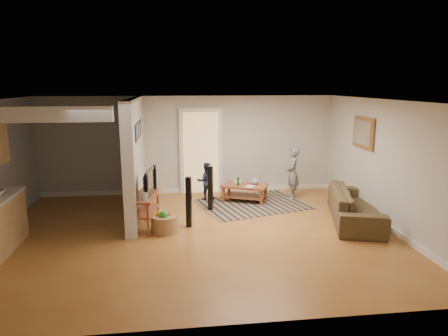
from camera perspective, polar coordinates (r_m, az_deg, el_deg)
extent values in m
plane|color=brown|center=(7.72, -3.97, -9.30)|extent=(7.50, 7.50, 0.00)
cube|color=#B8B6B0|center=(10.31, -5.00, 3.28)|extent=(7.50, 0.04, 2.50)
cube|color=#B8B6B0|center=(8.43, 22.28, 0.48)|extent=(0.04, 6.00, 2.50)
cube|color=white|center=(7.20, -4.26, 9.57)|extent=(7.50, 6.00, 0.04)
cube|color=#B8B6B0|center=(8.82, -12.43, 1.57)|extent=(0.15, 3.10, 2.50)
cube|color=white|center=(7.30, -13.51, -0.60)|extent=(0.22, 0.10, 2.50)
cube|color=white|center=(10.53, -4.88, -3.16)|extent=(7.50, 0.04, 0.12)
cube|color=white|center=(8.71, 21.49, -7.22)|extent=(0.04, 6.00, 0.12)
cube|color=#D8B272|center=(10.30, -3.30, 2.17)|extent=(0.90, 0.06, 2.10)
cube|color=#312516|center=(8.08, -12.43, 4.95)|extent=(0.03, 0.40, 0.34)
cube|color=#312516|center=(8.58, -12.13, 5.35)|extent=(0.03, 0.40, 0.34)
cube|color=#312516|center=(9.07, -11.87, 5.71)|extent=(0.03, 0.40, 0.34)
cube|color=brown|center=(9.21, 19.29, 4.76)|extent=(0.04, 0.90, 0.68)
cube|color=black|center=(9.50, 4.12, -5.16)|extent=(2.79, 2.34, 0.01)
imported|color=#4D4126|center=(8.80, 18.09, -7.20)|extent=(1.49, 2.43, 0.66)
cube|color=brown|center=(9.64, 2.99, -2.54)|extent=(1.21, 0.99, 0.05)
cube|color=silver|center=(9.64, 2.99, -2.52)|extent=(0.75, 0.60, 0.02)
cube|color=brown|center=(9.71, 2.97, -3.99)|extent=(1.09, 0.87, 0.03)
cube|color=brown|center=(9.58, -0.08, -3.81)|extent=(0.08, 0.08, 0.39)
cube|color=brown|center=(9.36, 5.37, -4.24)|extent=(0.08, 0.08, 0.39)
cube|color=brown|center=(10.04, 0.74, -3.08)|extent=(0.08, 0.08, 0.39)
cube|color=brown|center=(9.83, 5.95, -3.48)|extent=(0.08, 0.08, 0.39)
imported|color=navy|center=(9.69, 4.40, -2.34)|extent=(0.23, 0.23, 0.18)
cylinder|color=#124E16|center=(9.52, 2.03, -1.91)|extent=(0.06, 0.06, 0.21)
imported|color=#998C4C|center=(9.86, 1.48, -2.05)|extent=(0.21, 0.26, 0.02)
imported|color=#66594C|center=(9.45, 3.24, -2.68)|extent=(0.30, 0.32, 0.02)
cube|color=brown|center=(7.90, -11.11, -3.91)|extent=(0.57, 1.14, 0.05)
cube|color=brown|center=(7.99, -11.02, -5.99)|extent=(0.51, 1.05, 0.03)
cylinder|color=brown|center=(7.59, -12.80, -7.24)|extent=(0.05, 0.05, 0.68)
cylinder|color=brown|center=(8.47, -11.23, -5.16)|extent=(0.05, 0.05, 0.68)
cylinder|color=brown|center=(7.53, -10.77, -7.32)|extent=(0.05, 0.05, 0.68)
cylinder|color=brown|center=(8.41, -9.41, -5.20)|extent=(0.05, 0.05, 0.68)
imported|color=black|center=(7.89, -10.99, -3.75)|extent=(0.25, 0.89, 0.51)
cylinder|color=white|center=(7.47, -11.14, -4.00)|extent=(0.09, 0.09, 0.16)
cube|color=black|center=(7.92, -5.06, -4.86)|extent=(0.13, 0.13, 1.02)
cube|color=black|center=(8.92, -1.95, -2.92)|extent=(0.13, 0.13, 1.01)
cylinder|color=olive|center=(7.80, -8.49, -7.88)|extent=(0.51, 0.51, 0.33)
sphere|color=red|center=(7.79, -8.03, -6.61)|extent=(0.16, 0.16, 0.16)
sphere|color=gold|center=(7.76, -9.11, -6.53)|extent=(0.16, 0.16, 0.16)
sphere|color=green|center=(7.67, -8.55, -6.57)|extent=(0.16, 0.16, 0.16)
imported|color=slate|center=(10.11, 9.66, -4.28)|extent=(0.43, 0.54, 1.28)
imported|color=#1B2139|center=(9.89, -2.54, -4.48)|extent=(0.47, 0.38, 0.92)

